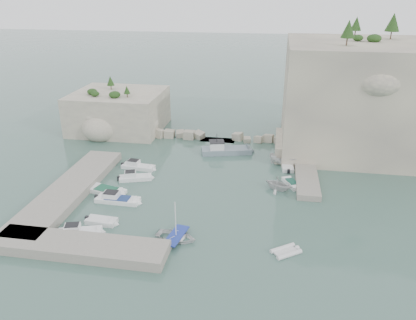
% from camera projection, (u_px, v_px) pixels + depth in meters
% --- Properties ---
extents(ground, '(400.00, 400.00, 0.00)m').
position_uv_depth(ground, '(200.00, 200.00, 50.90)').
color(ground, '#44665B').
rests_on(ground, ground).
extents(cliff_east, '(26.00, 22.00, 17.00)m').
position_uv_depth(cliff_east, '(367.00, 97.00, 64.87)').
color(cliff_east, beige).
rests_on(cliff_east, ground).
extents(cliff_terrace, '(8.00, 10.00, 2.50)m').
position_uv_depth(cliff_terrace, '(301.00, 146.00, 64.73)').
color(cliff_terrace, beige).
rests_on(cliff_terrace, ground).
extents(outcrop_west, '(16.00, 14.00, 7.00)m').
position_uv_depth(outcrop_west, '(119.00, 111.00, 75.25)').
color(outcrop_west, beige).
rests_on(outcrop_west, ground).
extents(quay_west, '(5.00, 24.00, 1.10)m').
position_uv_depth(quay_west, '(70.00, 190.00, 52.39)').
color(quay_west, '#9E9689').
rests_on(quay_west, ground).
extents(quay_south, '(18.00, 4.00, 1.10)m').
position_uv_depth(quay_south, '(80.00, 247.00, 40.90)').
color(quay_south, '#9E9689').
rests_on(quay_south, ground).
extents(ledge_east, '(3.00, 16.00, 0.80)m').
position_uv_depth(ledge_east, '(306.00, 172.00, 57.74)').
color(ledge_east, '#9E9689').
rests_on(ledge_east, ground).
extents(breakwater, '(28.00, 3.00, 1.40)m').
position_uv_depth(breakwater, '(218.00, 136.00, 70.72)').
color(breakwater, beige).
rests_on(breakwater, ground).
extents(motorboat_a, '(5.46, 2.10, 1.40)m').
position_uv_depth(motorboat_a, '(138.00, 169.00, 59.81)').
color(motorboat_a, white).
rests_on(motorboat_a, ground).
extents(motorboat_b, '(5.13, 3.02, 1.40)m').
position_uv_depth(motorboat_b, '(136.00, 180.00, 56.41)').
color(motorboat_b, white).
rests_on(motorboat_b, ground).
extents(motorboat_c, '(5.99, 3.43, 0.70)m').
position_uv_depth(motorboat_c, '(107.00, 192.00, 52.87)').
color(motorboat_c, white).
rests_on(motorboat_c, ground).
extents(motorboat_d, '(6.09, 1.96, 1.40)m').
position_uv_depth(motorboat_d, '(118.00, 202.00, 50.57)').
color(motorboat_d, white).
rests_on(motorboat_d, ground).
extents(motorboat_e, '(3.89, 1.79, 0.70)m').
position_uv_depth(motorboat_e, '(102.00, 223.00, 46.03)').
color(motorboat_e, silver).
rests_on(motorboat_e, ground).
extents(motorboat_f, '(5.37, 2.92, 1.40)m').
position_uv_depth(motorboat_f, '(80.00, 234.00, 43.91)').
color(motorboat_f, white).
rests_on(motorboat_f, ground).
extents(rowboat, '(4.93, 3.90, 0.92)m').
position_uv_depth(rowboat, '(176.00, 239.00, 43.07)').
color(rowboat, white).
rests_on(rowboat, ground).
extents(inflatable_dinghy, '(3.42, 3.05, 0.44)m').
position_uv_depth(inflatable_dinghy, '(286.00, 253.00, 40.88)').
color(inflatable_dinghy, silver).
rests_on(inflatable_dinghy, ground).
extents(tender_east_a, '(4.69, 4.44, 1.94)m').
position_uv_depth(tender_east_a, '(278.00, 190.00, 53.64)').
color(tender_east_a, silver).
rests_on(tender_east_a, ground).
extents(tender_east_b, '(2.90, 4.02, 0.70)m').
position_uv_depth(tender_east_b, '(291.00, 185.00, 54.83)').
color(tender_east_b, white).
rests_on(tender_east_b, ground).
extents(tender_east_c, '(2.00, 5.08, 0.70)m').
position_uv_depth(tender_east_c, '(287.00, 167.00, 60.40)').
color(tender_east_c, white).
rests_on(tender_east_c, ground).
extents(tender_east_d, '(5.11, 2.53, 1.89)m').
position_uv_depth(tender_east_d, '(285.00, 165.00, 61.06)').
color(tender_east_d, silver).
rests_on(tender_east_d, ground).
extents(work_boat, '(9.05, 4.65, 2.20)m').
position_uv_depth(work_boat, '(226.00, 153.00, 65.40)').
color(work_boat, slate).
rests_on(work_boat, ground).
extents(rowboat_mast, '(0.10, 0.10, 4.20)m').
position_uv_depth(rowboat_mast, '(175.00, 219.00, 42.06)').
color(rowboat_mast, white).
rests_on(rowboat_mast, rowboat).
extents(vegetation, '(53.48, 13.88, 13.40)m').
position_uv_depth(vegetation, '(340.00, 34.00, 63.21)').
color(vegetation, '#1E4219').
rests_on(vegetation, ground).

